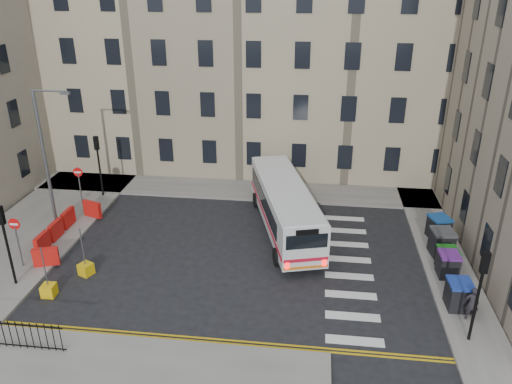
% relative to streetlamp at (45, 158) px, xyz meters
% --- Properties ---
extents(ground, '(120.00, 120.00, 0.00)m').
position_rel_streetlamp_xyz_m(ground, '(13.00, -2.00, -4.34)').
color(ground, black).
rests_on(ground, ground).
extents(pavement_north, '(36.00, 3.20, 0.15)m').
position_rel_streetlamp_xyz_m(pavement_north, '(7.00, 6.60, -4.26)').
color(pavement_north, slate).
rests_on(pavement_north, ground).
extents(pavement_east, '(2.40, 26.00, 0.15)m').
position_rel_streetlamp_xyz_m(pavement_east, '(22.00, 2.00, -4.26)').
color(pavement_east, slate).
rests_on(pavement_east, ground).
extents(pavement_west, '(6.00, 22.00, 0.15)m').
position_rel_streetlamp_xyz_m(pavement_west, '(-1.00, -1.00, -4.26)').
color(pavement_west, slate).
rests_on(pavement_west, ground).
extents(terrace_north, '(38.30, 10.80, 17.20)m').
position_rel_streetlamp_xyz_m(terrace_north, '(6.00, 13.50, 4.28)').
color(terrace_north, tan).
rests_on(terrace_north, ground).
extents(traffic_light_east, '(0.28, 0.22, 4.10)m').
position_rel_streetlamp_xyz_m(traffic_light_east, '(21.60, -7.50, -1.47)').
color(traffic_light_east, black).
rests_on(traffic_light_east, pavement_east).
extents(traffic_light_nw, '(0.28, 0.22, 4.10)m').
position_rel_streetlamp_xyz_m(traffic_light_nw, '(1.00, 4.50, -1.47)').
color(traffic_light_nw, black).
rests_on(traffic_light_nw, pavement_west).
extents(traffic_light_sw, '(0.28, 0.22, 4.10)m').
position_rel_streetlamp_xyz_m(traffic_light_sw, '(1.00, -6.00, -1.47)').
color(traffic_light_sw, black).
rests_on(traffic_light_sw, pavement_west).
extents(streetlamp, '(0.50, 0.22, 8.14)m').
position_rel_streetlamp_xyz_m(streetlamp, '(0.00, 0.00, 0.00)').
color(streetlamp, '#595B5E').
rests_on(streetlamp, pavement_west).
extents(no_entry_north, '(0.60, 0.08, 3.00)m').
position_rel_streetlamp_xyz_m(no_entry_north, '(0.50, 2.50, -2.26)').
color(no_entry_north, '#595B5E').
rests_on(no_entry_north, pavement_west).
extents(no_entry_south, '(0.60, 0.08, 3.00)m').
position_rel_streetlamp_xyz_m(no_entry_south, '(0.50, -4.50, -2.26)').
color(no_entry_south, '#595B5E').
rests_on(no_entry_south, pavement_west).
extents(roadworks_barriers, '(1.66, 6.26, 1.00)m').
position_rel_streetlamp_xyz_m(roadworks_barriers, '(1.16, -1.50, -3.69)').
color(roadworks_barriers, red).
rests_on(roadworks_barriers, pavement_west).
extents(bus, '(5.03, 10.49, 2.79)m').
position_rel_streetlamp_xyz_m(bus, '(13.43, 1.26, -2.72)').
color(bus, silver).
rests_on(bus, ground).
extents(wheelie_bin_a, '(1.06, 1.21, 1.30)m').
position_rel_streetlamp_xyz_m(wheelie_bin_a, '(21.63, -5.32, -3.53)').
color(wheelie_bin_a, black).
rests_on(wheelie_bin_a, pavement_east).
extents(wheelie_bin_b, '(0.99, 1.13, 1.22)m').
position_rel_streetlamp_xyz_m(wheelie_bin_b, '(21.75, -2.74, -3.57)').
color(wheelie_bin_b, black).
rests_on(wheelie_bin_b, pavement_east).
extents(wheelie_bin_c, '(1.02, 1.14, 1.19)m').
position_rel_streetlamp_xyz_m(wheelie_bin_c, '(21.82, -2.24, -3.59)').
color(wheelie_bin_c, black).
rests_on(wheelie_bin_c, pavement_east).
extents(wheelie_bin_d, '(1.24, 1.39, 1.40)m').
position_rel_streetlamp_xyz_m(wheelie_bin_d, '(21.87, -0.67, -3.48)').
color(wheelie_bin_d, black).
rests_on(wheelie_bin_d, pavement_east).
extents(wheelie_bin_e, '(1.34, 1.44, 1.29)m').
position_rel_streetlamp_xyz_m(wheelie_bin_e, '(22.09, 1.14, -3.53)').
color(wheelie_bin_e, black).
rests_on(wheelie_bin_e, pavement_east).
extents(pedestrian, '(0.60, 0.41, 1.60)m').
position_rel_streetlamp_xyz_m(pedestrian, '(21.96, -6.15, -3.39)').
color(pedestrian, black).
rests_on(pedestrian, pavement_east).
extents(bollard_yellow, '(0.63, 0.63, 0.60)m').
position_rel_streetlamp_xyz_m(bollard_yellow, '(3.00, -6.56, -4.04)').
color(bollard_yellow, '#E7B10C').
rests_on(bollard_yellow, ground).
extents(bollard_chevron, '(0.79, 0.79, 0.60)m').
position_rel_streetlamp_xyz_m(bollard_chevron, '(3.93, -4.63, -4.04)').
color(bollard_chevron, gold).
rests_on(bollard_chevron, ground).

